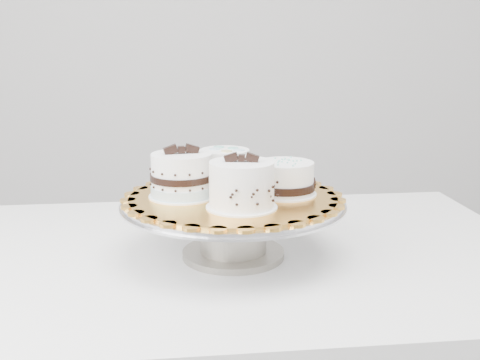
{
  "coord_description": "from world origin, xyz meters",
  "views": [
    {
      "loc": [
        -0.05,
        -0.88,
        1.15
      ],
      "look_at": [
        0.07,
        0.2,
        0.89
      ],
      "focal_mm": 45.0,
      "sensor_mm": 36.0,
      "label": 1
    }
  ],
  "objects": [
    {
      "name": "cake_ribbon",
      "position": [
        0.15,
        0.18,
        0.9
      ],
      "size": [
        0.13,
        0.12,
        0.06
      ],
      "rotation": [
        0.0,
        0.0,
        -0.18
      ],
      "color": "white",
      "rests_on": "cake_board"
    },
    {
      "name": "cake_stand",
      "position": [
        0.06,
        0.18,
        0.83
      ],
      "size": [
        0.41,
        0.41,
        0.11
      ],
      "color": "gray",
      "rests_on": "table"
    },
    {
      "name": "cake_swirl",
      "position": [
        0.06,
        0.1,
        0.91
      ],
      "size": [
        0.13,
        0.13,
        0.1
      ],
      "rotation": [
        0.0,
        0.0,
        -0.19
      ],
      "color": "white",
      "rests_on": "cake_board"
    },
    {
      "name": "cake_board",
      "position": [
        0.06,
        0.18,
        0.86
      ],
      "size": [
        0.5,
        0.5,
        0.01
      ],
      "primitive_type": "cylinder",
      "rotation": [
        0.0,
        0.0,
        0.42
      ],
      "color": "orange",
      "rests_on": "cake_stand"
    },
    {
      "name": "cake_dots",
      "position": [
        0.05,
        0.27,
        0.9
      ],
      "size": [
        0.12,
        0.12,
        0.07
      ],
      "rotation": [
        0.0,
        0.0,
        0.25
      ],
      "color": "white",
      "rests_on": "cake_board"
    },
    {
      "name": "cake_banded",
      "position": [
        -0.03,
        0.19,
        0.9
      ],
      "size": [
        0.12,
        0.12,
        0.1
      ],
      "rotation": [
        0.0,
        0.0,
        0.13
      ],
      "color": "white",
      "rests_on": "cake_board"
    },
    {
      "name": "table",
      "position": [
        0.08,
        0.21,
        0.67
      ],
      "size": [
        1.15,
        0.77,
        0.75
      ],
      "rotation": [
        0.0,
        0.0,
        0.0
      ],
      "color": "silver",
      "rests_on": "floor"
    }
  ]
}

